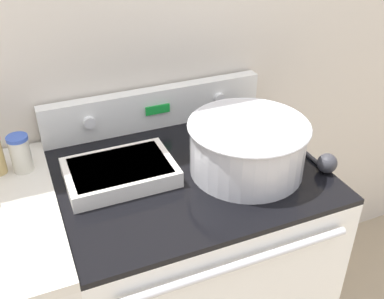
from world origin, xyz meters
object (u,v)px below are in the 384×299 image
at_px(spice_jar_blue_cap, 20,153).
at_px(ladle, 321,160).
at_px(casserole_dish, 120,171).
at_px(mixing_bowl, 247,145).

bearing_deg(spice_jar_blue_cap, ladle, -20.96).
xyz_separation_m(casserole_dish, ladle, (0.61, -0.18, -0.00)).
bearing_deg(mixing_bowl, spice_jar_blue_cap, 158.49).
bearing_deg(casserole_dish, mixing_bowl, -15.36).
height_order(casserole_dish, ladle, ladle).
relative_size(casserole_dish, ladle, 1.01).
bearing_deg(mixing_bowl, casserole_dish, 164.64).
bearing_deg(ladle, mixing_bowl, 160.63).
bearing_deg(ladle, casserole_dish, 163.11).
bearing_deg(mixing_bowl, ladle, -19.37).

